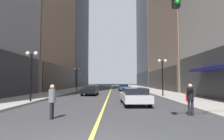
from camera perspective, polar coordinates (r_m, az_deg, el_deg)
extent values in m
plane|color=#38383A|center=(39.83, -0.36, -6.27)|extent=(200.00, 200.00, 0.00)
cube|color=#9E9991|center=(40.82, -12.08, -6.02)|extent=(4.50, 78.00, 0.15)
cube|color=#9E9991|center=(40.52, 11.46, -6.05)|extent=(4.50, 78.00, 0.15)
cube|color=#E5D64C|center=(39.83, -0.36, -6.27)|extent=(0.16, 70.00, 0.01)
cube|color=#332A23|center=(40.89, -15.41, -2.57)|extent=(0.50, 22.80, 5.00)
cube|color=black|center=(65.77, -9.23, -3.01)|extent=(0.50, 24.70, 5.00)
cube|color=gray|center=(45.70, 23.03, 17.84)|extent=(13.54, 24.00, 36.69)
cube|color=#332A23|center=(40.50, 14.82, -2.99)|extent=(0.50, 22.80, 4.40)
cube|color=#212327|center=(65.53, 9.38, -3.00)|extent=(0.50, 24.70, 5.00)
cube|color=navy|center=(18.56, 29.58, 0.44)|extent=(1.60, 6.99, 0.24)
cube|color=#B7B7BC|center=(14.53, 7.04, -8.50)|extent=(2.13, 4.79, 0.55)
cube|color=black|center=(14.27, 7.18, -6.68)|extent=(1.81, 2.71, 0.50)
cylinder|color=black|center=(16.09, 3.13, -9.03)|extent=(0.25, 0.65, 0.64)
cylinder|color=black|center=(16.32, 9.11, -8.91)|extent=(0.25, 0.65, 0.64)
cylinder|color=black|center=(12.83, 4.42, -10.41)|extent=(0.25, 0.65, 0.64)
cylinder|color=black|center=(13.12, 11.89, -10.19)|extent=(0.25, 0.65, 0.64)
cube|color=black|center=(24.40, -6.92, -6.52)|extent=(1.95, 4.38, 0.55)
cube|color=black|center=(24.60, -6.84, -5.39)|extent=(1.69, 2.46, 0.50)
cylinder|color=black|center=(22.80, -5.46, -7.43)|extent=(0.23, 0.64, 0.64)
cylinder|color=black|center=(23.06, -9.53, -7.35)|extent=(0.23, 0.64, 0.64)
cylinder|color=black|center=(25.82, -4.61, -6.99)|extent=(0.23, 0.64, 0.64)
cylinder|color=black|center=(26.05, -8.22, -6.93)|extent=(0.23, 0.64, 0.64)
cube|color=navy|center=(35.01, 3.61, -5.66)|extent=(1.89, 4.74, 0.55)
cube|color=black|center=(34.77, 3.64, -4.89)|extent=(1.61, 2.67, 0.50)
cylinder|color=black|center=(36.61, 2.22, -6.00)|extent=(0.24, 0.65, 0.64)
cylinder|color=black|center=(36.72, 4.56, -5.99)|extent=(0.24, 0.65, 0.64)
cylinder|color=black|center=(33.33, 2.56, -6.23)|extent=(0.24, 0.65, 0.64)
cylinder|color=black|center=(33.46, 5.13, -6.21)|extent=(0.24, 0.65, 0.64)
cylinder|color=black|center=(9.56, -18.32, -12.04)|extent=(0.14, 0.14, 0.81)
cylinder|color=black|center=(9.41, -18.70, -12.17)|extent=(0.14, 0.14, 0.81)
cylinder|color=slate|center=(9.40, -18.42, -7.71)|extent=(0.36, 0.36, 0.64)
sphere|color=tan|center=(9.38, -18.37, -5.07)|extent=(0.22, 0.22, 0.22)
cylinder|color=black|center=(10.76, 23.20, -10.93)|extent=(0.14, 0.14, 0.83)
cylinder|color=black|center=(10.77, 24.07, -10.90)|extent=(0.14, 0.14, 0.83)
cylinder|color=black|center=(10.69, 23.53, -6.98)|extent=(0.43, 0.43, 0.66)
sphere|color=tan|center=(10.67, 23.47, -4.62)|extent=(0.22, 0.22, 0.22)
sphere|color=green|center=(7.91, 19.94, 19.53)|extent=(0.17, 0.17, 0.17)
cylinder|color=black|center=(16.95, -24.23, -2.42)|extent=(0.14, 0.14, 4.20)
cylinder|color=black|center=(17.11, -24.05, 4.46)|extent=(0.80, 0.06, 0.06)
sphere|color=white|center=(17.27, -25.10, 4.75)|extent=(0.36, 0.36, 0.36)
sphere|color=white|center=(16.98, -22.96, 4.83)|extent=(0.36, 0.36, 0.36)
cylinder|color=black|center=(35.03, -11.07, -3.13)|extent=(0.14, 0.14, 4.20)
cylinder|color=black|center=(35.10, -11.03, 0.21)|extent=(0.80, 0.06, 0.06)
sphere|color=white|center=(35.18, -11.58, 0.38)|extent=(0.36, 0.36, 0.36)
sphere|color=white|center=(35.04, -10.46, 0.38)|extent=(0.36, 0.36, 0.36)
cylinder|color=black|center=(21.88, 15.72, -2.80)|extent=(0.14, 0.14, 4.20)
cylinder|color=black|center=(22.00, 15.63, 2.54)|extent=(0.80, 0.06, 0.06)
sphere|color=white|center=(21.92, 14.74, 2.81)|extent=(0.36, 0.36, 0.36)
sphere|color=white|center=(22.10, 16.50, 2.79)|extent=(0.36, 0.36, 0.36)
cylinder|color=red|center=(16.57, 22.78, -8.32)|extent=(0.28, 0.28, 0.80)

